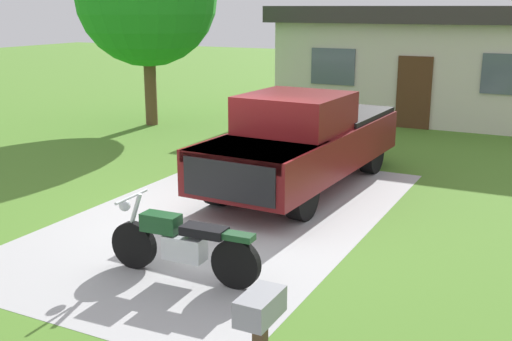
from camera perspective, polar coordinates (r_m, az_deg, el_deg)
The scene contains 6 objects.
ground_plane at distance 10.69m, azimuth -2.62°, elevation -4.23°, with size 80.00×80.00×0.00m, color #4D7E29.
driveway_pad at distance 10.69m, azimuth -2.62°, elevation -4.21°, with size 4.77×8.30×0.01m, color #ABABAB.
motorcycle at distance 8.26m, azimuth -6.82°, elevation -6.67°, with size 2.21×0.70×1.09m.
pickup_truck at distance 12.27m, azimuth 4.49°, elevation 2.86°, with size 2.23×5.70×1.90m.
mailbox at distance 5.19m, azimuth 0.38°, elevation -14.03°, with size 0.26×0.48×1.26m.
neighbor_house at distance 21.21m, azimuth 15.96°, elevation 9.67°, with size 9.60×5.60×3.50m.
Camera 1 is at (5.01, -8.77, 3.48)m, focal length 43.64 mm.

